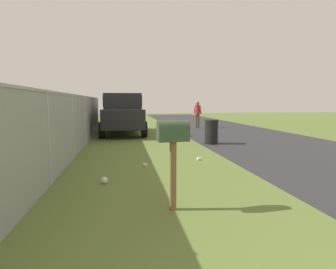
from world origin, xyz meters
TOP-DOWN VIEW (x-y plane):
  - mailbox at (4.54, 0.80)m, footprint 0.24×0.49m
  - pickup_truck at (14.82, 1.59)m, footprint 5.24×2.26m
  - trash_bin at (10.83, -1.91)m, footprint 0.55×0.55m
  - pedestrian at (17.36, -3.13)m, footprint 0.37×0.46m
  - fence_section at (8.75, 3.02)m, footprint 15.48×0.07m
  - litter_cup_midfield_a at (7.96, -0.59)m, footprint 0.10×0.12m
  - litter_bag_by_mailbox at (6.10, 1.95)m, footprint 0.14×0.14m
  - litter_cup_near_hydrant at (7.46, 1.01)m, footprint 0.13×0.12m

SIDE VIEW (x-z plane):
  - litter_cup_midfield_a at x=7.96m, z-range 0.00..0.08m
  - litter_cup_near_hydrant at x=7.46m, z-range 0.00..0.08m
  - litter_bag_by_mailbox at x=6.10m, z-range 0.00..0.14m
  - trash_bin at x=10.83m, z-range 0.00..0.98m
  - pedestrian at x=17.36m, z-range 0.14..1.85m
  - fence_section at x=8.75m, z-range 0.07..1.98m
  - pickup_truck at x=14.82m, z-range 0.06..2.15m
  - mailbox at x=4.54m, z-range 0.42..1.82m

